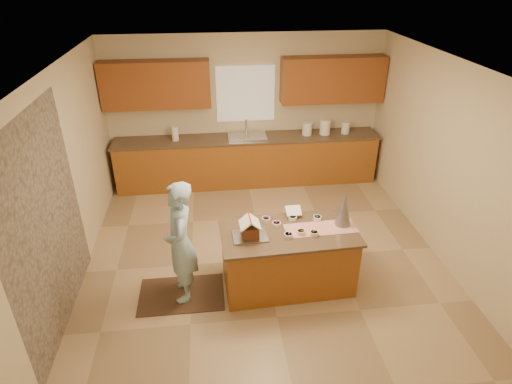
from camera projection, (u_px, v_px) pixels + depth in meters
floor at (265, 259)px, 6.17m from camera, size 5.50×5.50×0.00m
ceiling at (267, 68)px, 4.88m from camera, size 5.50×5.50×0.00m
wall_back at (245, 109)px, 7.93m from camera, size 5.50×5.50×0.00m
wall_front at (316, 341)px, 3.13m from camera, size 5.50×5.50×0.00m
wall_left at (64, 185)px, 5.28m from camera, size 5.50×5.50×0.00m
wall_right at (450, 166)px, 5.78m from camera, size 5.50×5.50×0.00m
stone_accent at (47, 228)px, 4.63m from camera, size 0.00×2.50×2.50m
window_curtain at (245, 94)px, 7.76m from camera, size 1.05×0.03×1.00m
back_counter_base at (248, 161)px, 8.10m from camera, size 4.80×0.60×0.88m
back_counter_top at (247, 138)px, 7.88m from camera, size 4.85×0.63×0.04m
upper_cabinet_left at (156, 85)px, 7.35m from camera, size 1.85×0.35×0.80m
upper_cabinet_right at (333, 80)px, 7.67m from camera, size 1.85×0.35×0.80m
sink at (247, 139)px, 7.89m from camera, size 0.70×0.45×0.12m
faucet at (246, 127)px, 7.96m from camera, size 0.03×0.03×0.28m
island_base at (288, 259)px, 5.53m from camera, size 1.65×0.88×0.79m
island_top at (289, 233)px, 5.33m from camera, size 1.73×0.95×0.04m
table_runner at (321, 228)px, 5.38m from camera, size 0.91×0.36×0.01m
baking_tray at (250, 236)px, 5.21m from camera, size 0.43×0.32×0.02m
cookbook at (293, 211)px, 5.60m from camera, size 0.20×0.16×0.08m
tinsel_tree at (344, 208)px, 5.34m from camera, size 0.21×0.21×0.50m
rug at (182, 294)px, 5.52m from camera, size 1.08×0.70×0.01m
boy at (180, 243)px, 5.15m from camera, size 0.41×0.60×1.59m
canister_a at (307, 129)px, 7.93m from camera, size 0.17×0.17×0.24m
canister_b at (325, 127)px, 7.95m from camera, size 0.19×0.19×0.28m
canister_c at (346, 128)px, 8.01m from camera, size 0.15×0.15×0.21m
paper_towel at (175, 134)px, 7.68m from camera, size 0.12×0.12×0.26m
gingerbread_house at (250, 229)px, 5.16m from camera, size 0.26×0.26×0.25m
candy_bowls at (294, 226)px, 5.39m from camera, size 0.77×0.50×0.05m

